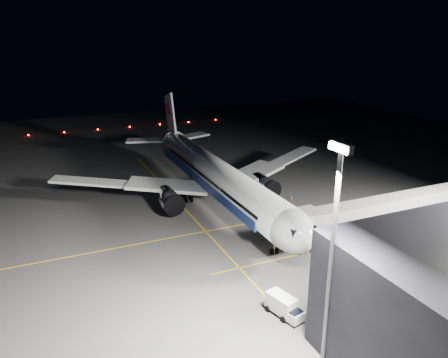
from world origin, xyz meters
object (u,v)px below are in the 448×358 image
Objects in this scene: safety_cone_a at (291,197)px; safety_cone_c at (253,181)px; safety_cone_b at (272,184)px; service_truck at (284,306)px; jet_bridge at (387,207)px; airliner at (214,174)px; floodlight_mast_south at (333,239)px; baggage_tug at (239,175)px.

safety_cone_a is 11.40m from safety_cone_c.
safety_cone_b is 4.26m from safety_cone_c.
jet_bridge is at bearing 100.07° from service_truck.
safety_cone_c is at bearing 142.54° from service_truck.
airliner is 13.05× the size of service_truck.
safety_cone_a is (4.43, 13.49, -4.85)m from airliner.
safety_cone_c is at bearing -142.25° from safety_cone_b.
service_truck reaches higher than safety_cone_a.
airliner is 29.31m from jet_bridge.
jet_bridge is 27.13m from safety_cone_b.
floodlight_mast_south is at bearing -8.33° from airliner.
airliner is 15.21m from safety_cone_b.
airliner is at bearing -76.36° from safety_cone_b.
airliner is 97.97× the size of safety_cone_c.
floodlight_mast_south is 43.22m from safety_cone_a.
baggage_tug is 5.47× the size of safety_cone_b.
baggage_tug is at bearing -164.66° from safety_cone_a.
floodlight_mast_south is 52.32m from safety_cone_c.
service_truck is 7.53× the size of safety_cone_a.
airliner is 113.05× the size of safety_cone_b.
jet_bridge is at bearing 8.71° from safety_cone_b.
service_truck is 44.33m from safety_cone_c.
floodlight_mast_south reaches higher than safety_cone_c.
floodlight_mast_south reaches higher than airliner.
safety_cone_b is at bearing 103.64° from airliner.
safety_cone_a is at bearing 38.55° from baggage_tug.
airliner is 42.13m from floodlight_mast_south.
airliner is at bearing -108.20° from safety_cone_a.
safety_cone_a is at bearing 10.60° from safety_cone_c.
baggage_tug is at bearing -145.30° from safety_cone_b.
safety_cone_b is at bearing 176.26° from safety_cone_a.
airliner is 14.36m from baggage_tug.
safety_cone_a is (14.20, 3.89, -0.50)m from baggage_tug.
floodlight_mast_south is 6.96× the size of baggage_tug.
jet_bridge is 31.05m from floodlight_mast_south.
safety_cone_b is at bearing 57.91° from baggage_tug.
service_truck reaches higher than safety_cone_c.
safety_cone_c reaches higher than safety_cone_a.
airliner reaches higher than safety_cone_b.
baggage_tug is 4.75× the size of safety_cone_a.
floodlight_mast_south is (18.00, -24.07, 7.79)m from jet_bridge.
airliner is at bearing -141.96° from jet_bridge.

